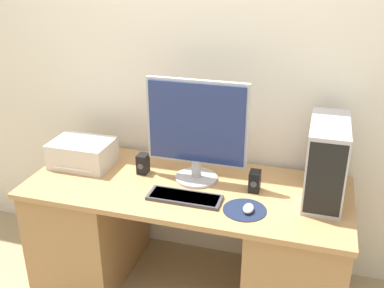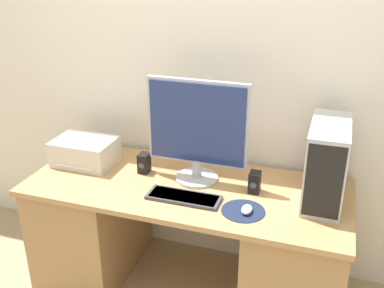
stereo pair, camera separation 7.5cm
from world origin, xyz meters
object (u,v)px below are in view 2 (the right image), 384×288
Objects in this scene: keyboard at (184,197)px; speaker_right at (255,182)px; printer at (85,152)px; monitor at (197,129)px; speaker_left at (144,163)px; mouse at (247,209)px; computer_tower at (326,163)px.

keyboard is 0.39m from speaker_right.
speaker_right is (1.05, -0.02, -0.02)m from printer.
monitor is 0.41m from speaker_left.
mouse is 0.24× the size of printer.
keyboard is 0.87× the size of computer_tower.
keyboard is 4.53× the size of mouse.
speaker_right is at bearing 91.82° from mouse.
printer is 3.08× the size of speaker_right.
computer_tower reaches higher than keyboard.
mouse is at bearing -20.85° from speaker_left.
printer is at bearing -178.31° from monitor.
computer_tower reaches higher than mouse.
mouse is 1.08m from printer.
speaker_left is at bearing 145.52° from keyboard.
monitor reaches higher than keyboard.
keyboard is at bearing -16.84° from printer.
keyboard is at bearing -89.21° from monitor.
speaker_right reaches higher than keyboard.
printer is (-0.71, -0.02, -0.23)m from monitor.
mouse is at bearing -5.23° from keyboard.
mouse is at bearing -37.75° from monitor.
speaker_left is (-1.01, -0.01, -0.15)m from computer_tower.
computer_tower is 3.89× the size of speaker_right.
keyboard is 0.40m from speaker_left.
printer is (-1.40, -0.02, -0.13)m from computer_tower.
speaker_left is (-0.32, -0.01, -0.25)m from monitor.
monitor is at bearing 90.79° from keyboard.
speaker_right is (0.66, -0.03, 0.00)m from speaker_left.
mouse is at bearing -142.61° from computer_tower.
computer_tower is (0.69, 0.23, 0.20)m from keyboard.
printer is at bearing 178.87° from speaker_right.
computer_tower is at bearing 0.70° from printer.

